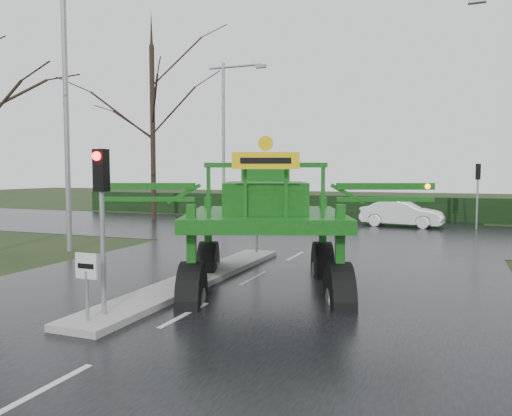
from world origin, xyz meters
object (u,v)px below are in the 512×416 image
at_px(street_light_left_far, 228,126).
at_px(keep_left_sign, 87,276).
at_px(traffic_signal_mid, 256,185).
at_px(traffic_signal_near, 101,196).
at_px(street_light_left_near, 72,95).
at_px(white_sedan, 401,227).
at_px(traffic_signal_far, 478,181).
at_px(crop_sprayer, 193,205).

bearing_deg(street_light_left_far, keep_left_sign, -72.22).
bearing_deg(traffic_signal_mid, keep_left_sign, -90.00).
relative_size(keep_left_sign, traffic_signal_near, 0.38).
distance_m(street_light_left_near, white_sedan, 18.52).
height_order(traffic_signal_mid, street_light_left_far, street_light_left_far).
bearing_deg(street_light_left_near, keep_left_sign, -47.41).
bearing_deg(traffic_signal_mid, white_sedan, 72.29).
distance_m(traffic_signal_far, street_light_left_far, 15.08).
bearing_deg(traffic_signal_mid, traffic_signal_far, 58.07).
bearing_deg(traffic_signal_far, traffic_signal_mid, 58.07).
distance_m(keep_left_sign, traffic_signal_far, 22.93).
distance_m(crop_sprayer, white_sedan, 18.91).
bearing_deg(street_light_left_far, white_sedan, -1.16).
xyz_separation_m(keep_left_sign, traffic_signal_mid, (0.00, 8.99, 1.53)).
bearing_deg(white_sedan, traffic_signal_mid, 168.78).
bearing_deg(keep_left_sign, traffic_signal_mid, 90.00).
relative_size(traffic_signal_far, white_sedan, 0.79).
height_order(keep_left_sign, street_light_left_far, street_light_left_far).
xyz_separation_m(traffic_signal_mid, traffic_signal_far, (7.80, 12.52, 0.00)).
relative_size(street_light_left_far, white_sedan, 2.24).
relative_size(traffic_signal_far, crop_sprayer, 0.43).
distance_m(traffic_signal_near, street_light_left_far, 22.37).
height_order(keep_left_sign, traffic_signal_near, traffic_signal_near).
distance_m(traffic_signal_mid, crop_sprayer, 6.29).
bearing_deg(keep_left_sign, traffic_signal_far, 70.07).
distance_m(traffic_signal_far, white_sedan, 4.67).
bearing_deg(traffic_signal_near, street_light_left_far, 108.17).
relative_size(street_light_left_near, crop_sprayer, 1.22).
distance_m(traffic_signal_near, traffic_signal_mid, 8.50).
relative_size(keep_left_sign, traffic_signal_far, 0.38).
relative_size(traffic_signal_near, white_sedan, 0.79).
distance_m(keep_left_sign, traffic_signal_near, 1.61).
bearing_deg(white_sedan, street_light_left_near, 148.35).
xyz_separation_m(traffic_signal_far, crop_sprayer, (-6.98, -18.74, -0.30)).
height_order(traffic_signal_near, traffic_signal_far, same).
height_order(keep_left_sign, traffic_signal_far, traffic_signal_far).
relative_size(traffic_signal_near, traffic_signal_far, 1.00).
distance_m(traffic_signal_far, street_light_left_near, 20.58).
xyz_separation_m(traffic_signal_near, street_light_left_near, (-6.89, 7.01, 3.40)).
distance_m(traffic_signal_near, crop_sprayer, 2.44).
bearing_deg(traffic_signal_mid, street_light_left_near, -167.79).
distance_m(traffic_signal_near, street_light_left_near, 10.40).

